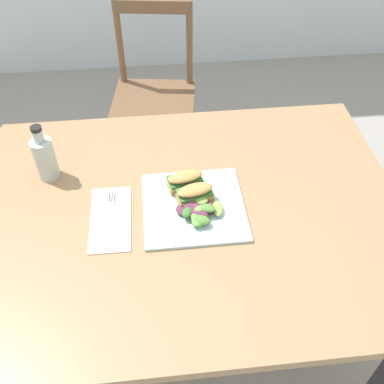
{
  "coord_description": "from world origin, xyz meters",
  "views": [
    {
      "loc": [
        -0.02,
        -0.87,
        1.69
      ],
      "look_at": [
        0.07,
        0.04,
        0.76
      ],
      "focal_mm": 41.69,
      "sensor_mm": 36.0,
      "label": 1
    }
  ],
  "objects_px": {
    "dining_table": "(191,236)",
    "sandwich_half_front": "(195,193)",
    "bottle_cold_brew": "(46,160)",
    "fork_on_napkin": "(111,213)",
    "plate_lunch": "(193,205)",
    "chair_wooden_far": "(154,97)",
    "sandwich_half_back": "(185,180)"
  },
  "relations": [
    {
      "from": "dining_table",
      "to": "sandwich_half_back",
      "type": "xyz_separation_m",
      "value": [
        -0.01,
        0.08,
        0.16
      ]
    },
    {
      "from": "sandwich_half_front",
      "to": "fork_on_napkin",
      "type": "height_order",
      "value": "sandwich_half_front"
    },
    {
      "from": "fork_on_napkin",
      "to": "bottle_cold_brew",
      "type": "bearing_deg",
      "value": 136.21
    },
    {
      "from": "chair_wooden_far",
      "to": "sandwich_half_front",
      "type": "bearing_deg",
      "value": -84.94
    },
    {
      "from": "chair_wooden_far",
      "to": "sandwich_half_front",
      "type": "height_order",
      "value": "chair_wooden_far"
    },
    {
      "from": "dining_table",
      "to": "bottle_cold_brew",
      "type": "distance_m",
      "value": 0.5
    },
    {
      "from": "bottle_cold_brew",
      "to": "chair_wooden_far",
      "type": "bearing_deg",
      "value": 67.96
    },
    {
      "from": "plate_lunch",
      "to": "fork_on_napkin",
      "type": "xyz_separation_m",
      "value": [
        -0.24,
        -0.01,
        0.0
      ]
    },
    {
      "from": "chair_wooden_far",
      "to": "fork_on_napkin",
      "type": "distance_m",
      "value": 1.09
    },
    {
      "from": "chair_wooden_far",
      "to": "sandwich_half_back",
      "type": "relative_size",
      "value": 7.6
    },
    {
      "from": "dining_table",
      "to": "chair_wooden_far",
      "type": "height_order",
      "value": "chair_wooden_far"
    },
    {
      "from": "sandwich_half_front",
      "to": "bottle_cold_brew",
      "type": "relative_size",
      "value": 0.61
    },
    {
      "from": "dining_table",
      "to": "sandwich_half_back",
      "type": "bearing_deg",
      "value": 96.21
    },
    {
      "from": "dining_table",
      "to": "sandwich_half_front",
      "type": "bearing_deg",
      "value": 63.41
    },
    {
      "from": "dining_table",
      "to": "bottle_cold_brew",
      "type": "relative_size",
      "value": 6.6
    },
    {
      "from": "sandwich_half_front",
      "to": "bottle_cold_brew",
      "type": "xyz_separation_m",
      "value": [
        -0.43,
        0.16,
        0.03
      ]
    },
    {
      "from": "chair_wooden_far",
      "to": "plate_lunch",
      "type": "bearing_deg",
      "value": -85.34
    },
    {
      "from": "plate_lunch",
      "to": "dining_table",
      "type": "bearing_deg",
      "value": -124.43
    },
    {
      "from": "sandwich_half_front",
      "to": "plate_lunch",
      "type": "bearing_deg",
      "value": -110.78
    },
    {
      "from": "bottle_cold_brew",
      "to": "fork_on_napkin",
      "type": "bearing_deg",
      "value": -43.79
    },
    {
      "from": "chair_wooden_far",
      "to": "bottle_cold_brew",
      "type": "height_order",
      "value": "bottle_cold_brew"
    },
    {
      "from": "plate_lunch",
      "to": "bottle_cold_brew",
      "type": "distance_m",
      "value": 0.47
    },
    {
      "from": "sandwich_half_back",
      "to": "fork_on_napkin",
      "type": "xyz_separation_m",
      "value": [
        -0.22,
        -0.08,
        -0.03
      ]
    },
    {
      "from": "plate_lunch",
      "to": "sandwich_half_front",
      "type": "xyz_separation_m",
      "value": [
        0.01,
        0.02,
        0.03
      ]
    },
    {
      "from": "plate_lunch",
      "to": "fork_on_napkin",
      "type": "relative_size",
      "value": 1.57
    },
    {
      "from": "sandwich_half_back",
      "to": "plate_lunch",
      "type": "bearing_deg",
      "value": -77.6
    },
    {
      "from": "plate_lunch",
      "to": "fork_on_napkin",
      "type": "distance_m",
      "value": 0.24
    },
    {
      "from": "chair_wooden_far",
      "to": "bottle_cold_brew",
      "type": "relative_size",
      "value": 4.63
    },
    {
      "from": "fork_on_napkin",
      "to": "bottle_cold_brew",
      "type": "height_order",
      "value": "bottle_cold_brew"
    },
    {
      "from": "dining_table",
      "to": "sandwich_half_back",
      "type": "height_order",
      "value": "sandwich_half_back"
    },
    {
      "from": "dining_table",
      "to": "fork_on_napkin",
      "type": "bearing_deg",
      "value": 178.8
    },
    {
      "from": "sandwich_half_back",
      "to": "fork_on_napkin",
      "type": "relative_size",
      "value": 0.62
    }
  ]
}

